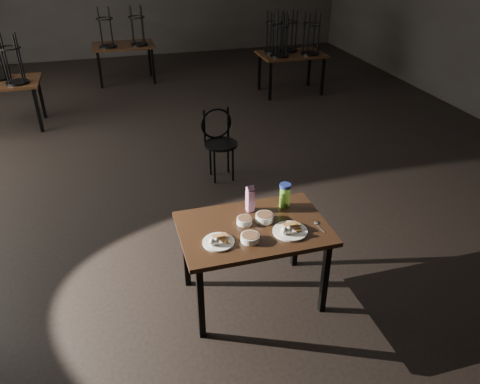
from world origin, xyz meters
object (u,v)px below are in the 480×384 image
object	(u,v)px
main_table	(253,234)
water_bottle	(285,195)
juice_carton	(250,199)
bentwood_chair	(219,138)

from	to	relation	value
main_table	water_bottle	size ratio (longest dim) A/B	5.54
juice_carton	water_bottle	size ratio (longest dim) A/B	1.11
juice_carton	bentwood_chair	xyz separation A→B (m)	(0.23, 2.06, -0.34)
bentwood_chair	main_table	bearing A→B (deg)	-101.27
water_bottle	juice_carton	bearing A→B (deg)	176.75
juice_carton	bentwood_chair	size ratio (longest dim) A/B	0.27
juice_carton	bentwood_chair	bearing A→B (deg)	83.69
water_bottle	bentwood_chair	distance (m)	2.11
water_bottle	bentwood_chair	size ratio (longest dim) A/B	0.25
main_table	juice_carton	world-z (taller)	juice_carton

